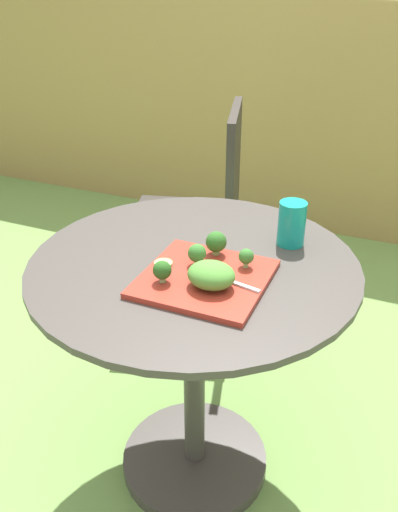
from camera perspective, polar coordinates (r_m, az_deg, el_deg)
ground_plane at (r=1.78m, az=-0.46°, el=-21.34°), size 12.00×12.00×0.00m
bamboo_fence at (r=3.00m, az=13.95°, el=13.49°), size 8.00×0.08×1.22m
patio_table at (r=1.47m, az=-0.53°, el=-10.44°), size 0.81×0.81×0.72m
patio_chair at (r=2.14m, az=0.66°, el=5.83°), size 0.54×0.54×0.90m
salad_plate at (r=1.22m, az=0.62°, el=-2.42°), size 0.28×0.28×0.01m
drinking_glass at (r=1.38m, az=9.91°, el=3.22°), size 0.07×0.07×0.12m
fork at (r=1.20m, az=2.66°, el=-2.48°), size 0.15×0.05×0.00m
lettuce_mound at (r=1.16m, az=1.32°, el=-2.06°), size 0.11×0.09×0.06m
broccoli_floret_0 at (r=1.18m, az=-3.97°, el=-1.56°), size 0.04×0.04×0.05m
broccoli_floret_1 at (r=1.29m, az=1.86°, el=1.50°), size 0.05×0.05×0.06m
broccoli_floret_2 at (r=1.24m, az=-0.21°, el=0.28°), size 0.04×0.04×0.05m
broccoli_floret_3 at (r=1.24m, az=5.10°, el=-0.06°), size 0.04×0.04×0.05m
cucumber_slice_0 at (r=1.26m, az=-3.86°, el=-0.80°), size 0.04×0.04×0.01m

